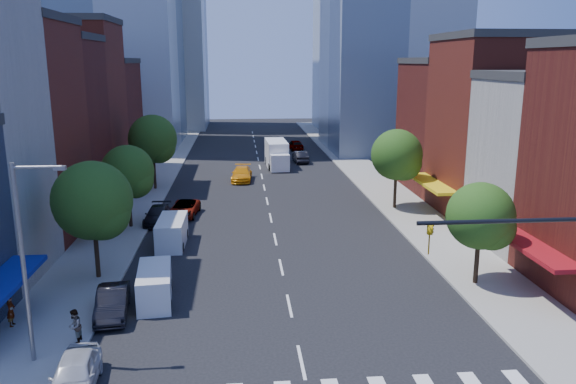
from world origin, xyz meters
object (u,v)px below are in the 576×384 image
at_px(parked_car_third, 184,209).
at_px(traffic_car_oncoming, 300,157).
at_px(parked_car_second, 112,302).
at_px(traffic_car_far, 295,145).
at_px(parked_car_front, 75,375).
at_px(box_truck, 277,155).
at_px(pedestrian_near, 11,311).
at_px(cargo_van_far, 172,232).
at_px(parked_car_rear, 158,215).
at_px(pedestrian_far, 75,326).
at_px(taxi, 242,174).
at_px(cargo_van_near, 155,286).

distance_m(parked_car_third, traffic_car_oncoming, 28.86).
xyz_separation_m(parked_car_second, traffic_car_far, (15.44, 56.12, 0.05)).
distance_m(parked_car_front, traffic_car_oncoming, 54.57).
xyz_separation_m(box_truck, pedestrian_near, (-16.46, -43.46, -0.60)).
relative_size(cargo_van_far, traffic_car_far, 1.04).
xyz_separation_m(parked_car_third, traffic_car_oncoming, (13.05, 25.74, 0.10)).
distance_m(traffic_car_far, pedestrian_near, 60.68).
height_order(parked_car_rear, cargo_van_far, cargo_van_far).
relative_size(parked_car_front, parked_car_third, 0.91).
bearing_deg(pedestrian_near, cargo_van_far, -32.07).
distance_m(box_truck, pedestrian_near, 46.48).
bearing_deg(parked_car_second, parked_car_third, 77.39).
relative_size(traffic_car_far, box_truck, 0.55).
bearing_deg(pedestrian_far, parked_car_second, 163.77).
bearing_deg(cargo_van_far, taxi, 77.29).
xyz_separation_m(traffic_car_oncoming, pedestrian_near, (-19.82, -46.44, 0.19)).
bearing_deg(parked_car_third, traffic_car_oncoming, 69.56).
bearing_deg(pedestrian_near, parked_car_third, -22.51).
bearing_deg(pedestrian_far, parked_car_front, 17.29).
relative_size(taxi, pedestrian_far, 3.20).
distance_m(taxi, traffic_car_oncoming, 13.74).
relative_size(traffic_car_far, pedestrian_near, 2.82).
height_order(parked_car_rear, traffic_car_far, traffic_car_far).
distance_m(cargo_van_near, cargo_van_far, 9.99).
bearing_deg(parked_car_rear, pedestrian_near, -103.05).
xyz_separation_m(parked_car_rear, taxi, (7.14, 16.52, 0.08)).
distance_m(box_truck, pedestrian_far, 47.31).
xyz_separation_m(traffic_car_oncoming, traffic_car_far, (0.40, 10.77, 0.01)).
height_order(parked_car_front, parked_car_third, parked_car_front).
distance_m(parked_car_second, box_truck, 43.96).
distance_m(parked_car_rear, taxi, 18.00).
height_order(parked_car_front, taxi, taxi).
relative_size(cargo_van_near, traffic_car_oncoming, 1.00).
relative_size(traffic_car_oncoming, pedestrian_far, 2.79).
bearing_deg(parked_car_third, box_truck, 73.37).
bearing_deg(parked_car_front, parked_car_third, 81.05).
bearing_deg(parked_car_second, cargo_van_near, 30.60).
bearing_deg(parked_car_rear, parked_car_second, -88.74).
distance_m(parked_car_second, traffic_car_far, 58.21).
distance_m(cargo_van_far, traffic_car_oncoming, 36.32).
xyz_separation_m(taxi, traffic_car_far, (8.30, 22.00, 0.00)).
distance_m(cargo_van_far, box_truck, 32.39).
bearing_deg(parked_car_third, parked_car_front, -87.84).
bearing_deg(parked_car_front, taxi, 75.51).
xyz_separation_m(parked_car_front, parked_car_second, (0.00, 7.11, -0.01)).
relative_size(parked_car_second, taxi, 0.83).
bearing_deg(cargo_van_near, taxi, 75.13).
xyz_separation_m(parked_car_second, cargo_van_far, (1.84, 11.52, 0.27)).
relative_size(parked_car_second, parked_car_rear, 0.93).
xyz_separation_m(pedestrian_near, pedestrian_far, (3.71, -2.10, 0.02)).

